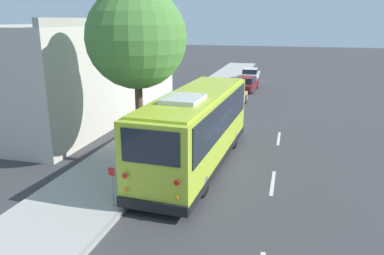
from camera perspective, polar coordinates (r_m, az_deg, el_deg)
The scene contains 13 objects.
ground_plane at distance 16.89m, azimuth 2.54°, elevation -5.71°, with size 160.00×160.00×0.00m, color #3D3D3F.
sidewalk_slab at distance 17.97m, azimuth -9.24°, elevation -4.29°, with size 80.00×3.60×0.15m, color #B2AFA8.
curb_strip at distance 17.33m, azimuth -3.55°, elevation -4.89°, with size 80.00×0.14×0.15m, color #9D9A94.
shuttle_bus at distance 16.22m, azimuth 0.68°, elevation 0.32°, with size 10.16×2.96×3.46m.
parked_sedan_tan at distance 28.34m, azimuth 6.01°, elevation 4.50°, with size 4.35×1.99×1.32m.
parked_sedan_maroon at distance 34.91m, azimuth 8.22°, elevation 6.57°, with size 4.71×2.01×1.26m.
parked_sedan_white at distance 41.05m, azimuth 8.87°, elevation 7.95°, with size 4.43×1.79×1.26m.
street_tree at distance 15.89m, azimuth -8.35°, elevation 14.32°, with size 4.13×4.13×8.09m.
sign_post_near at distance 13.08m, azimuth -12.05°, elevation -8.71°, with size 0.06×0.22×1.38m.
sign_post_far at distance 14.82m, azimuth -8.45°, elevation -5.65°, with size 0.06×0.06×1.35m.
building_backdrop at distance 26.74m, azimuth -17.93°, elevation 8.28°, with size 17.53×8.68×6.36m.
lane_stripe_mid at distance 15.45m, azimuth 12.20°, elevation -8.22°, with size 2.40×0.14×0.01m, color silver.
lane_stripe_ahead at distance 21.08m, azimuth 13.08°, elevation -1.63°, with size 2.40×0.14×0.01m, color silver.
Camera 1 is at (-15.33, -3.28, 6.28)m, focal length 35.00 mm.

